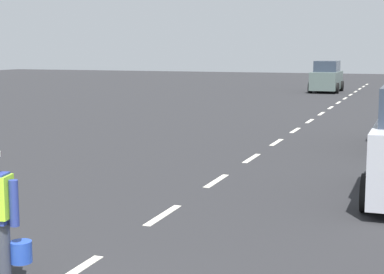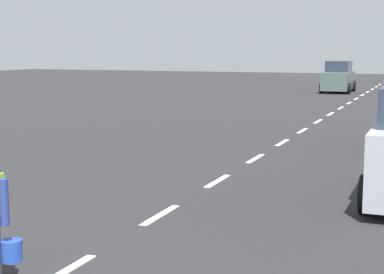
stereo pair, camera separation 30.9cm
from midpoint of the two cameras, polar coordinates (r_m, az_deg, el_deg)
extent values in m
plane|color=#28282B|center=(25.47, 11.82, 1.45)|extent=(96.00, 96.00, 0.00)
cube|color=silver|center=(8.38, -10.47, -11.97)|extent=(0.14, 1.40, 0.01)
cube|color=silver|center=(10.92, -2.07, -7.08)|extent=(0.14, 1.40, 0.01)
cube|color=silver|center=(13.64, 2.98, -4.01)|extent=(0.14, 1.40, 0.01)
cube|color=silver|center=(16.46, 6.30, -1.96)|extent=(0.14, 1.40, 0.01)
cube|color=silver|center=(19.34, 8.64, -0.51)|extent=(0.14, 1.40, 0.01)
cube|color=silver|center=(22.25, 10.37, 0.57)|extent=(0.14, 1.40, 0.01)
cube|color=silver|center=(25.18, 11.70, 1.39)|extent=(0.14, 1.40, 0.01)
cube|color=silver|center=(28.12, 12.75, 2.05)|extent=(0.14, 1.40, 0.01)
cube|color=silver|center=(31.08, 13.60, 2.57)|extent=(0.14, 1.40, 0.01)
cube|color=silver|center=(34.04, 14.31, 3.01)|extent=(0.14, 1.40, 0.01)
cube|color=silver|center=(37.01, 14.90, 3.38)|extent=(0.14, 1.40, 0.01)
cube|color=silver|center=(39.98, 15.40, 3.69)|extent=(0.14, 1.40, 0.01)
cube|color=silver|center=(42.96, 15.84, 3.95)|extent=(0.14, 1.40, 0.01)
cube|color=silver|center=(45.94, 16.22, 4.19)|extent=(0.14, 1.40, 0.01)
cube|color=silver|center=(48.92, 16.55, 4.39)|extent=(0.14, 1.40, 0.01)
cube|color=silver|center=(51.91, 16.85, 4.57)|extent=(0.14, 1.40, 0.01)
cylinder|color=navy|center=(7.67, -15.57, -5.71)|extent=(0.11, 0.11, 0.55)
cylinder|color=#2347B7|center=(7.91, -14.96, -9.92)|extent=(0.26, 0.26, 0.26)
cube|color=slate|center=(42.22, 13.32, 5.00)|extent=(1.65, 3.99, 1.15)
cube|color=#2D3847|center=(42.29, 13.38, 6.26)|extent=(1.45, 2.20, 0.70)
cylinder|color=black|center=(40.91, 14.23, 4.29)|extent=(0.22, 0.68, 0.68)
cylinder|color=black|center=(41.15, 11.89, 4.39)|extent=(0.22, 0.68, 0.68)
cylinder|color=black|center=(43.36, 14.65, 4.48)|extent=(0.22, 0.68, 0.68)
cylinder|color=black|center=(43.59, 12.44, 4.57)|extent=(0.22, 0.68, 0.68)
cylinder|color=black|center=(13.78, 17.21, -2.83)|extent=(0.22, 0.68, 0.68)
cylinder|color=black|center=(11.43, 16.27, -4.99)|extent=(0.22, 0.68, 0.68)
camera|label=1|loc=(0.15, -89.29, 0.10)|focal=58.81mm
camera|label=2|loc=(0.15, 90.71, -0.10)|focal=58.81mm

